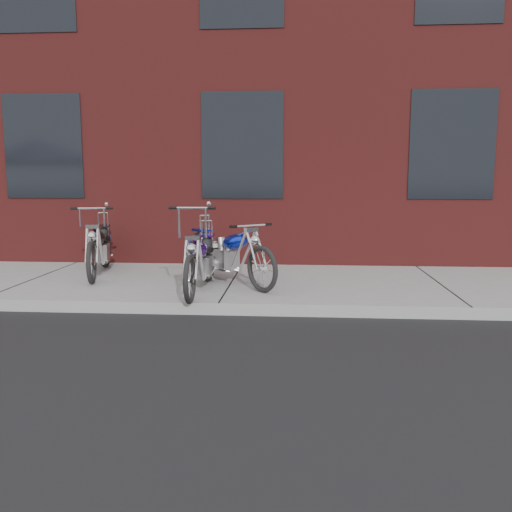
{
  "coord_description": "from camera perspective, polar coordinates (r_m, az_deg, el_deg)",
  "views": [
    {
      "loc": [
        0.92,
        -6.35,
        1.65
      ],
      "look_at": [
        0.4,
        0.8,
        0.62
      ],
      "focal_mm": 38.0,
      "sensor_mm": 36.0,
      "label": 1
    }
  ],
  "objects": [
    {
      "name": "chopper_third",
      "position": [
        8.83,
        -16.18,
        0.62
      ],
      "size": [
        0.67,
        2.11,
        1.09
      ],
      "rotation": [
        0.0,
        0.0,
        -1.35
      ],
      "color": "black",
      "rests_on": "sidewalk"
    },
    {
      "name": "ground",
      "position": [
        6.63,
        -3.96,
        -6.25
      ],
      "size": [
        120.0,
        120.0,
        0.0
      ],
      "primitive_type": "plane",
      "color": "black",
      "rests_on": "ground"
    },
    {
      "name": "chopper_blue",
      "position": [
        7.78,
        -3.0,
        -0.01
      ],
      "size": [
        1.51,
        1.7,
        0.94
      ],
      "rotation": [
        0.0,
        0.0,
        -0.85
      ],
      "color": "black",
      "rests_on": "sidewalk"
    },
    {
      "name": "building_brick",
      "position": [
        14.57,
        0.54,
        17.49
      ],
      "size": [
        22.0,
        10.0,
        8.0
      ],
      "primitive_type": "cube",
      "color": "maroon",
      "rests_on": "ground"
    },
    {
      "name": "sidewalk",
      "position": [
        8.06,
        -2.46,
        -3.08
      ],
      "size": [
        22.0,
        3.0,
        0.15
      ],
      "primitive_type": "cube",
      "color": "gray",
      "rests_on": "ground"
    },
    {
      "name": "chopper_purple",
      "position": [
        7.29,
        -5.86,
        -0.76
      ],
      "size": [
        0.5,
        2.07,
        1.16
      ],
      "rotation": [
        0.0,
        0.0,
        -1.56
      ],
      "color": "black",
      "rests_on": "sidewalk"
    }
  ]
}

